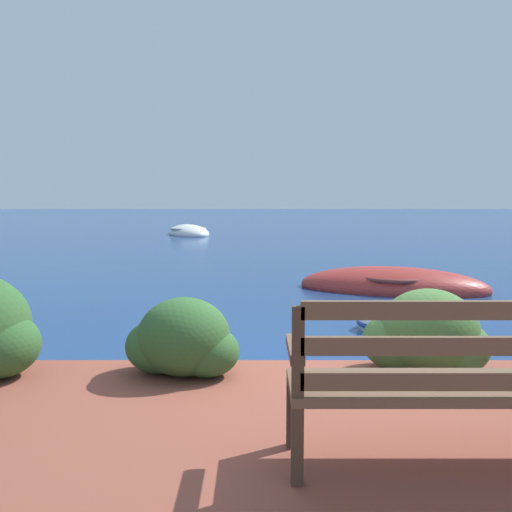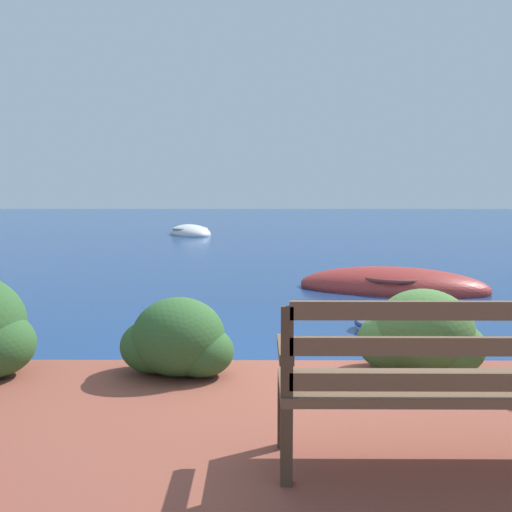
{
  "view_description": "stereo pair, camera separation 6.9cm",
  "coord_description": "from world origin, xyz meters",
  "px_view_note": "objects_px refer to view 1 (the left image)",
  "views": [
    {
      "loc": [
        -0.48,
        -4.71,
        1.68
      ],
      "look_at": [
        -0.48,
        5.8,
        0.42
      ],
      "focal_mm": 40.0,
      "sensor_mm": 36.0,
      "label": 1
    },
    {
      "loc": [
        -0.41,
        -4.71,
        1.68
      ],
      "look_at": [
        -0.48,
        5.8,
        0.42
      ],
      "focal_mm": 40.0,
      "sensor_mm": 36.0,
      "label": 2
    }
  ],
  "objects_px": {
    "rowboat_far": "(188,233)",
    "park_bench": "(451,379)",
    "mooring_buoy": "(377,323)",
    "rowboat_nearest": "(393,287)"
  },
  "relations": [
    {
      "from": "rowboat_far",
      "to": "park_bench",
      "type": "bearing_deg",
      "value": -18.15
    },
    {
      "from": "park_bench",
      "to": "rowboat_nearest",
      "type": "bearing_deg",
      "value": 82.59
    },
    {
      "from": "rowboat_far",
      "to": "mooring_buoy",
      "type": "relative_size",
      "value": 5.26
    },
    {
      "from": "park_bench",
      "to": "rowboat_nearest",
      "type": "relative_size",
      "value": 0.51
    },
    {
      "from": "rowboat_far",
      "to": "mooring_buoy",
      "type": "distance_m",
      "value": 14.19
    },
    {
      "from": "park_bench",
      "to": "mooring_buoy",
      "type": "bearing_deg",
      "value": 87.01
    },
    {
      "from": "park_bench",
      "to": "mooring_buoy",
      "type": "relative_size",
      "value": 3.42
    },
    {
      "from": "mooring_buoy",
      "to": "rowboat_far",
      "type": "bearing_deg",
      "value": 105.77
    },
    {
      "from": "park_bench",
      "to": "rowboat_far",
      "type": "distance_m",
      "value": 17.81
    },
    {
      "from": "mooring_buoy",
      "to": "park_bench",
      "type": "bearing_deg",
      "value": -96.65
    }
  ]
}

